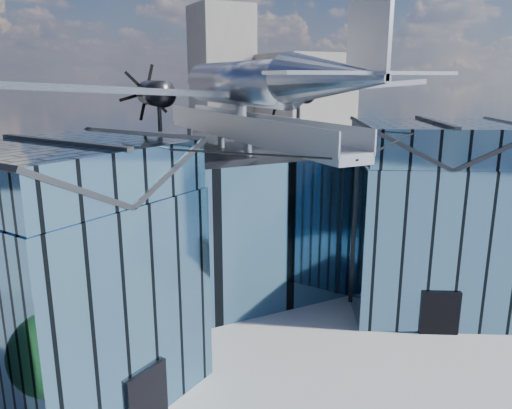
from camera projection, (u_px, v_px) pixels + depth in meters
name	position (u px, v px, depth m)	size (l,w,h in m)	color
ground_plane	(272.00, 332.00, 28.90)	(120.00, 120.00, 0.00)	gray
museum	(229.00, 216.00, 32.55)	(32.88, 24.50, 17.60)	teal
bg_towers	(110.00, 109.00, 70.64)	(77.00, 24.50, 26.00)	gray
tree_side_e	(488.00, 197.00, 46.29)	(4.07, 4.07, 5.20)	#362015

